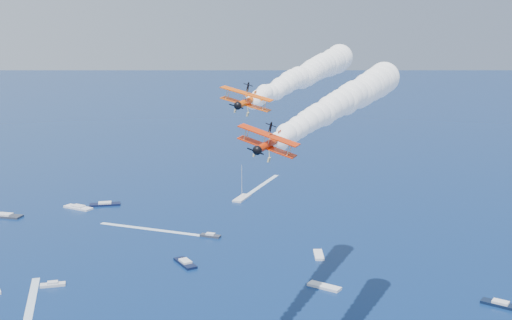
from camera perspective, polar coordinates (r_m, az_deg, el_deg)
biplane_lead at (r=105.67m, az=-0.87°, el=5.26°), size 11.74×12.84×7.92m
biplane_trail at (r=82.19m, az=1.11°, el=1.43°), size 10.63×11.80×7.54m
smoke_trail_lead at (r=133.66m, az=4.37°, el=7.61°), size 63.54×55.09×11.20m
smoke_trail_trail at (r=109.80m, az=7.81°, el=5.18°), size 63.37×51.27×11.20m
spectator_boats at (r=183.92m, az=-20.71°, el=-9.95°), size 216.61×171.15×0.70m
boat_wakes at (r=208.69m, az=-20.89°, el=-7.46°), size 286.56×102.46×0.04m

